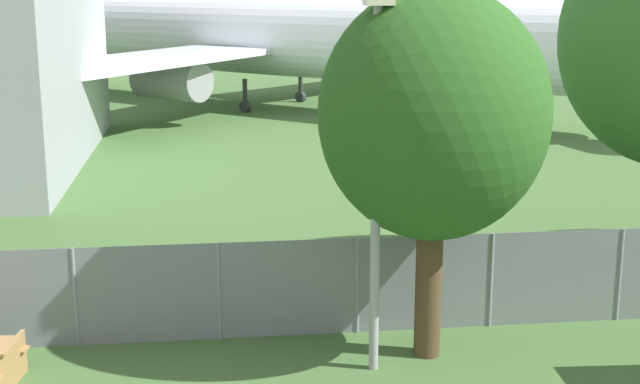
% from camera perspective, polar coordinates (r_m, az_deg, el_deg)
% --- Properties ---
extents(perimeter_fence, '(56.07, 0.07, 1.83)m').
position_cam_1_polar(perimeter_fence, '(16.54, 2.41, -6.01)').
color(perimeter_fence, gray).
rests_on(perimeter_fence, ground).
extents(airplane, '(34.21, 30.83, 11.63)m').
position_cam_1_polar(airplane, '(45.88, -1.78, 9.82)').
color(airplane, white).
rests_on(airplane, ground).
extents(tree_behind_benches, '(3.84, 3.84, 6.38)m').
position_cam_1_polar(tree_behind_benches, '(14.86, 7.28, 4.90)').
color(tree_behind_benches, '#4C3823').
rests_on(tree_behind_benches, ground).
extents(light_mast, '(0.44, 0.44, 6.39)m').
position_cam_1_polar(light_mast, '(14.22, 3.65, 3.67)').
color(light_mast, '#99999E').
rests_on(light_mast, ground).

